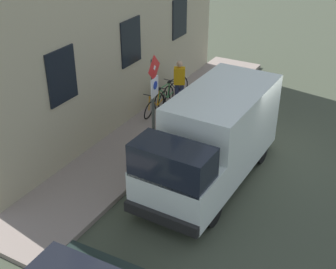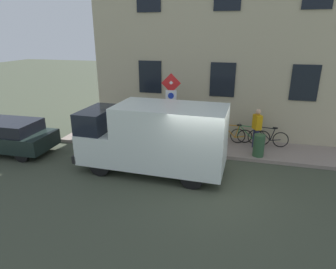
# 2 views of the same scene
# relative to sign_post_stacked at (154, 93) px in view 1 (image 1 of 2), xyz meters

# --- Properties ---
(ground_plane) EXTENTS (80.00, 80.00, 0.00)m
(ground_plane) POSITION_rel_sign_post_stacked_xyz_m (-2.33, -1.86, -2.21)
(ground_plane) COLOR #3D4333
(sidewalk_slab) EXTENTS (2.20, 14.29, 0.14)m
(sidewalk_slab) POSITION_rel_sign_post_stacked_xyz_m (0.88, -1.86, -2.14)
(sidewalk_slab) COLOR gray
(sidewalk_slab) RESTS_ON ground_plane
(sign_post_stacked) EXTENTS (0.17, 0.56, 3.07)m
(sign_post_stacked) POSITION_rel_sign_post_stacked_xyz_m (0.00, 0.00, 0.00)
(sign_post_stacked) COLOR #474C47
(sign_post_stacked) RESTS_ON sidewalk_slab
(delivery_van) EXTENTS (2.12, 5.37, 2.50)m
(delivery_van) POSITION_rel_sign_post_stacked_xyz_m (-1.92, 0.12, -0.88)
(delivery_van) COLOR white
(delivery_van) RESTS_ON ground_plane
(bicycle_black) EXTENTS (0.46, 1.71, 0.89)m
(bicycle_black) POSITION_rel_sign_post_stacked_xyz_m (1.43, -4.00, -1.70)
(bicycle_black) COLOR black
(bicycle_black) RESTS_ON sidewalk_slab
(bicycle_green) EXTENTS (0.46, 1.71, 0.89)m
(bicycle_green) POSITION_rel_sign_post_stacked_xyz_m (1.43, -3.25, -1.70)
(bicycle_green) COLOR black
(bicycle_green) RESTS_ON sidewalk_slab
(bicycle_orange) EXTENTS (0.46, 1.72, 0.89)m
(bicycle_orange) POSITION_rel_sign_post_stacked_xyz_m (1.43, -2.49, -1.70)
(bicycle_orange) COLOR black
(bicycle_orange) RESTS_ON sidewalk_slab
(pedestrian) EXTENTS (0.47, 0.41, 1.72)m
(pedestrian) POSITION_rel_sign_post_stacked_xyz_m (1.01, -3.47, -1.14)
(pedestrian) COLOR #262B47
(pedestrian) RESTS_ON sidewalk_slab
(litter_bin) EXTENTS (0.44, 0.44, 0.90)m
(litter_bin) POSITION_rel_sign_post_stacked_xyz_m (0.14, -3.58, -1.62)
(litter_bin) COLOR #2D5133
(litter_bin) RESTS_ON sidewalk_slab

